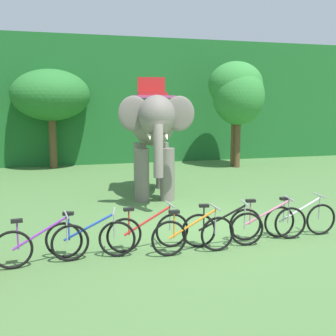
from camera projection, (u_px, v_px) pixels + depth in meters
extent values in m
plane|color=#4C753D|center=(204.00, 227.00, 9.54)|extent=(80.00, 80.00, 0.00)
cube|color=#1E6028|center=(119.00, 102.00, 22.30)|extent=(36.00, 6.00, 6.13)
cylinder|color=brown|center=(53.00, 143.00, 18.28)|extent=(0.34, 0.34, 2.29)
ellipsoid|color=#28702D|center=(51.00, 95.00, 17.94)|extent=(3.50, 3.50, 2.30)
cylinder|color=brown|center=(234.00, 136.00, 18.71)|extent=(0.31, 0.31, 2.85)
ellipsoid|color=#338438|center=(235.00, 85.00, 18.34)|extent=(2.49, 2.49, 2.11)
cylinder|color=brown|center=(237.00, 145.00, 18.49)|extent=(0.28, 0.28, 2.10)
ellipsoid|color=#338438|center=(239.00, 96.00, 18.15)|extent=(2.34, 2.34, 2.60)
ellipsoid|color=slate|center=(153.00, 122.00, 12.69)|extent=(1.86, 3.09, 1.50)
cylinder|color=slate|center=(167.00, 174.00, 12.08)|extent=(0.44, 0.44, 1.60)
cylinder|color=slate|center=(142.00, 175.00, 12.01)|extent=(0.44, 0.44, 1.60)
cylinder|color=slate|center=(162.00, 166.00, 13.85)|extent=(0.44, 0.44, 1.60)
cylinder|color=slate|center=(140.00, 166.00, 13.78)|extent=(0.44, 0.44, 1.60)
ellipsoid|color=slate|center=(157.00, 116.00, 10.68)|extent=(1.17, 1.25, 1.10)
ellipsoid|color=slate|center=(179.00, 114.00, 10.88)|extent=(0.85, 0.30, 0.96)
ellipsoid|color=slate|center=(134.00, 114.00, 10.76)|extent=(0.85, 0.30, 0.96)
cylinder|color=slate|center=(158.00, 151.00, 10.38)|extent=(0.26, 0.26, 1.40)
cone|color=beige|center=(167.00, 137.00, 10.40)|extent=(0.21, 0.57, 0.21)
cone|color=beige|center=(150.00, 137.00, 10.35)|extent=(0.21, 0.57, 0.21)
cube|color=#BF4C8C|center=(152.00, 97.00, 12.66)|extent=(1.53, 1.50, 0.08)
cube|color=#B22323|center=(152.00, 94.00, 12.65)|extent=(1.07, 1.23, 0.10)
cube|color=#B22323|center=(151.00, 86.00, 13.10)|extent=(0.90, 0.25, 0.56)
cylinder|color=slate|center=(150.00, 133.00, 14.16)|extent=(0.08, 0.08, 0.90)
torus|color=black|center=(12.00, 250.00, 7.04)|extent=(0.71, 0.12, 0.71)
torus|color=black|center=(70.00, 243.00, 7.39)|extent=(0.71, 0.12, 0.71)
cylinder|color=purple|center=(40.00, 233.00, 7.17)|extent=(0.97, 0.15, 0.54)
cylinder|color=purple|center=(18.00, 235.00, 7.03)|extent=(0.03, 0.03, 0.52)
cube|color=black|center=(17.00, 221.00, 6.99)|extent=(0.21, 0.12, 0.06)
cylinder|color=#9E9EA3|center=(67.00, 229.00, 7.33)|extent=(0.03, 0.03, 0.55)
cylinder|color=#9E9EA3|center=(66.00, 214.00, 7.29)|extent=(0.09, 0.52, 0.03)
torus|color=black|center=(64.00, 240.00, 7.54)|extent=(0.71, 0.18, 0.71)
torus|color=black|center=(117.00, 239.00, 7.61)|extent=(0.71, 0.18, 0.71)
cylinder|color=blue|center=(89.00, 227.00, 7.53)|extent=(0.96, 0.23, 0.54)
cylinder|color=blue|center=(69.00, 227.00, 7.50)|extent=(0.03, 0.03, 0.52)
cube|color=black|center=(68.00, 214.00, 7.46)|extent=(0.22, 0.14, 0.06)
cylinder|color=#9E9EA3|center=(114.00, 225.00, 7.56)|extent=(0.03, 0.03, 0.55)
cylinder|color=#9E9EA3|center=(114.00, 211.00, 7.52)|extent=(0.13, 0.52, 0.03)
torus|color=black|center=(124.00, 235.00, 7.82)|extent=(0.71, 0.10, 0.71)
torus|color=black|center=(172.00, 230.00, 8.14)|extent=(0.71, 0.10, 0.71)
cylinder|color=red|center=(147.00, 221.00, 7.93)|extent=(0.97, 0.11, 0.54)
cylinder|color=red|center=(129.00, 222.00, 7.81)|extent=(0.03, 0.03, 0.52)
cube|color=black|center=(129.00, 209.00, 7.77)|extent=(0.21, 0.11, 0.06)
cylinder|color=#9E9EA3|center=(170.00, 217.00, 8.08)|extent=(0.03, 0.03, 0.55)
cylinder|color=#9E9EA3|center=(170.00, 204.00, 8.03)|extent=(0.07, 0.52, 0.03)
torus|color=black|center=(169.00, 238.00, 7.64)|extent=(0.71, 0.06, 0.71)
torus|color=black|center=(218.00, 234.00, 7.91)|extent=(0.71, 0.06, 0.71)
cylinder|color=orange|center=(193.00, 224.00, 7.73)|extent=(0.97, 0.06, 0.54)
cylinder|color=orange|center=(174.00, 225.00, 7.63)|extent=(0.03, 0.03, 0.52)
cube|color=black|center=(174.00, 212.00, 7.58)|extent=(0.20, 0.10, 0.06)
cylinder|color=#9E9EA3|center=(215.00, 220.00, 7.85)|extent=(0.03, 0.03, 0.55)
cylinder|color=#9E9EA3|center=(216.00, 207.00, 7.81)|extent=(0.04, 0.52, 0.03)
torus|color=black|center=(199.00, 231.00, 8.12)|extent=(0.71, 0.17, 0.71)
torus|color=black|center=(247.00, 229.00, 8.22)|extent=(0.71, 0.17, 0.71)
cylinder|color=black|center=(222.00, 218.00, 8.13)|extent=(0.96, 0.20, 0.54)
cylinder|color=black|center=(204.00, 218.00, 8.09)|extent=(0.03, 0.03, 0.52)
cube|color=black|center=(204.00, 206.00, 8.05)|extent=(0.21, 0.13, 0.06)
cylinder|color=#9E9EA3|center=(245.00, 216.00, 8.17)|extent=(0.03, 0.03, 0.55)
cylinder|color=#9E9EA3|center=(245.00, 203.00, 8.12)|extent=(0.12, 0.52, 0.03)
torus|color=black|center=(245.00, 225.00, 8.53)|extent=(0.71, 0.16, 0.71)
torus|color=black|center=(290.00, 223.00, 8.63)|extent=(0.71, 0.16, 0.71)
cylinder|color=pink|center=(267.00, 213.00, 8.54)|extent=(0.97, 0.19, 0.54)
cylinder|color=pink|center=(250.00, 213.00, 8.50)|extent=(0.03, 0.03, 0.52)
cube|color=black|center=(251.00, 201.00, 8.46)|extent=(0.21, 0.13, 0.06)
cylinder|color=#9E9EA3|center=(289.00, 211.00, 8.59)|extent=(0.03, 0.03, 0.55)
cylinder|color=#9E9EA3|center=(289.00, 198.00, 8.54)|extent=(0.11, 0.52, 0.03)
torus|color=black|center=(279.00, 222.00, 8.72)|extent=(0.71, 0.10, 0.71)
torus|color=black|center=(321.00, 219.00, 8.91)|extent=(0.71, 0.10, 0.71)
cylinder|color=silver|center=(300.00, 210.00, 8.77)|extent=(0.97, 0.11, 0.54)
cylinder|color=silver|center=(284.00, 210.00, 8.70)|extent=(0.03, 0.03, 0.52)
cube|color=black|center=(285.00, 199.00, 8.65)|extent=(0.21, 0.11, 0.06)
cylinder|color=#9E9EA3|center=(319.00, 207.00, 8.86)|extent=(0.03, 0.03, 0.55)
cylinder|color=#9E9EA3|center=(320.00, 195.00, 8.81)|extent=(0.07, 0.52, 0.03)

